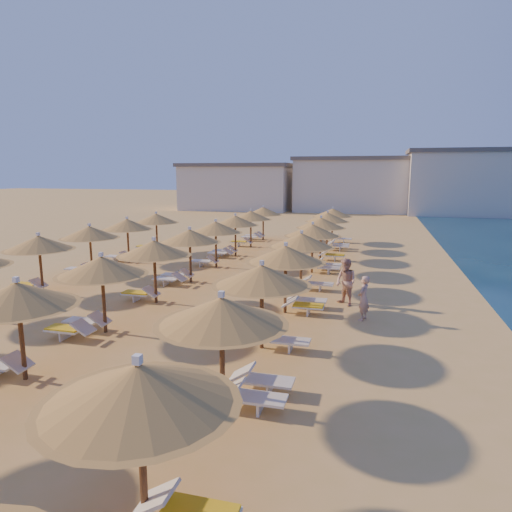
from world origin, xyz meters
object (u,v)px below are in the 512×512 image
(parasol_row_east, at_px, (294,248))
(parasol_row_west, at_px, (173,243))
(beachgoer_a, at_px, (363,298))
(beachgoer_b, at_px, (346,282))

(parasol_row_east, bearing_deg, parasol_row_west, 180.00)
(beachgoer_a, bearing_deg, beachgoer_b, -139.20)
(beachgoer_b, bearing_deg, parasol_row_west, -137.04)
(parasol_row_west, bearing_deg, beachgoer_b, -1.42)
(beachgoer_a, bearing_deg, parasol_row_east, -106.19)
(beachgoer_b, bearing_deg, beachgoer_a, -22.69)
(beachgoer_a, height_order, beachgoer_b, beachgoer_b)
(parasol_row_east, height_order, beachgoer_a, parasol_row_east)
(parasol_row_west, relative_size, beachgoer_b, 18.91)
(beachgoer_a, relative_size, beachgoer_b, 0.87)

